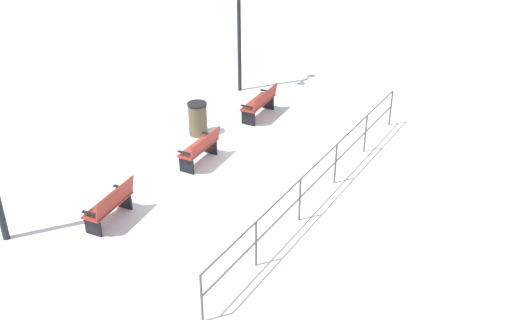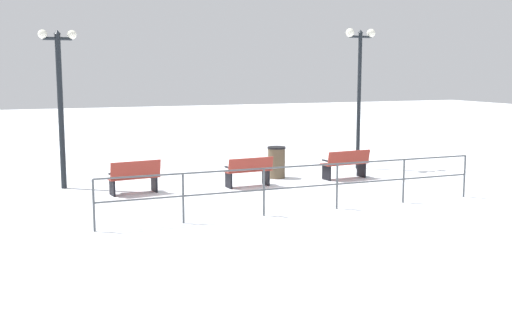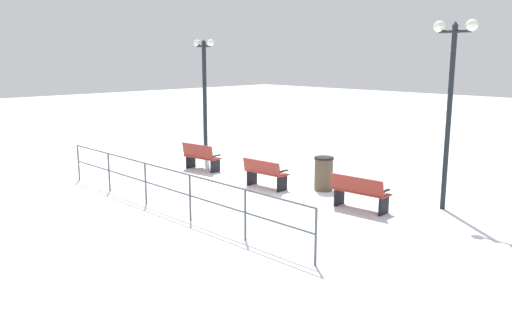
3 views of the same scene
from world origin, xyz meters
The scene contains 6 objects.
ground_plane centered at (0.00, 0.00, 0.00)m, with size 80.00×80.00×0.00m, color white.
bench_nearest centered at (0.00, -3.29, 0.48)m, with size 0.66×1.54×0.91m.
bench_second centered at (-0.11, 0.00, 0.46)m, with size 0.62×1.42×0.87m.
bench_third centered at (0.06, 3.27, 0.47)m, with size 0.70×1.44×0.93m.
waterfront_railing centered at (-3.60, 0.00, 0.76)m, with size 0.05×9.69×1.13m.
trash_bin centered at (0.96, -1.36, 0.50)m, with size 0.57×0.57×0.99m.
Camera 1 is at (-9.02, 11.81, 8.53)m, focal length 44.31 mm.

